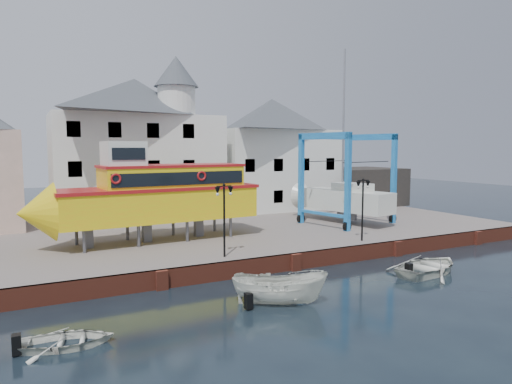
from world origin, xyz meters
name	(u,v)px	position (x,y,z in m)	size (l,w,h in m)	color
ground	(295,270)	(0.00, 0.00, 0.00)	(140.00, 140.00, 0.00)	#18222D
hardstanding	(222,232)	(0.00, 11.00, 0.50)	(44.00, 22.00, 1.00)	#6A615C
quay_wall	(294,262)	(0.00, 0.10, 0.50)	(44.00, 0.47, 1.00)	maroon
building_white_main	(138,146)	(-4.87, 18.39, 7.34)	(14.00, 8.30, 14.00)	white
building_white_right	(272,154)	(9.00, 19.00, 6.60)	(12.00, 8.00, 11.20)	white
shed_dark	(360,186)	(19.00, 17.00, 3.00)	(8.00, 7.00, 4.00)	black
lamp_post_left	(224,201)	(-4.00, 1.20, 4.17)	(1.12, 0.32, 4.20)	black
lamp_post_right	(363,194)	(6.00, 1.20, 4.17)	(1.12, 0.32, 4.20)	black
tour_boat	(147,195)	(-6.87, 7.41, 4.11)	(15.35, 4.55, 6.60)	#59595E
travel_lift	(339,194)	(9.56, 8.37, 3.36)	(7.57, 9.68, 14.18)	#1559AD
motorboat_a	(280,304)	(-3.75, -4.64, 0.00)	(1.66, 4.40, 1.70)	silver
motorboat_b	(429,273)	(6.59, -3.99, 0.00)	(3.57, 5.00, 1.03)	silver
motorboat_d	(67,346)	(-12.89, -5.03, 0.00)	(2.36, 3.30, 0.68)	silver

